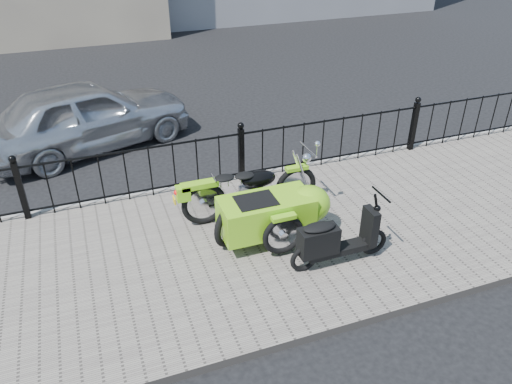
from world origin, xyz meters
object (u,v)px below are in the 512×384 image
object	(u,v)px
sedan_car	(87,115)
motorcycle_sidecar	(274,206)
scooter	(334,240)
spare_tire	(229,225)

from	to	relation	value
sedan_car	motorcycle_sidecar	bearing A→B (deg)	-170.23
motorcycle_sidecar	scooter	world-z (taller)	same
spare_tire	scooter	bearing A→B (deg)	-37.77
motorcycle_sidecar	spare_tire	size ratio (longest dim) A/B	3.50
scooter	spare_tire	xyz separation A→B (m)	(-1.17, 0.91, -0.05)
scooter	sedan_car	size ratio (longest dim) A/B	0.36
motorcycle_sidecar	scooter	distance (m)	1.04
scooter	spare_tire	size ratio (longest dim) A/B	2.22
motorcycle_sidecar	spare_tire	distance (m)	0.70
scooter	sedan_car	distance (m)	5.85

